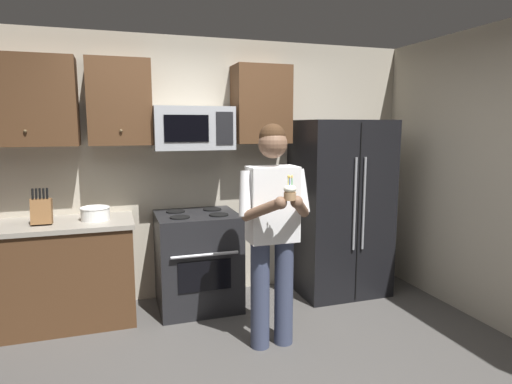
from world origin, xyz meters
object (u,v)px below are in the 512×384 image
(knife_block, at_px, (42,211))
(person, at_px, (273,224))
(cupcake, at_px, (290,192))
(oven_range, at_px, (198,260))
(refrigerator, at_px, (340,207))
(bowl_large_white, at_px, (95,213))
(microwave, at_px, (193,128))

(knife_block, xyz_separation_m, person, (1.74, -0.91, -0.04))
(knife_block, bearing_deg, cupcake, -35.52)
(cupcake, bearing_deg, oven_range, 108.17)
(refrigerator, relative_size, bowl_large_white, 7.13)
(microwave, bearing_deg, refrigerator, -6.03)
(refrigerator, height_order, person, refrigerator)
(refrigerator, distance_m, knife_block, 2.82)
(oven_range, bearing_deg, knife_block, -178.72)
(knife_block, distance_m, cupcake, 2.15)
(cupcake, bearing_deg, person, 90.00)
(person, bearing_deg, microwave, 111.46)
(microwave, bearing_deg, oven_range, -90.02)
(oven_range, height_order, microwave, microwave)
(bowl_large_white, xyz_separation_m, cupcake, (1.32, -1.28, 0.31))
(person, bearing_deg, oven_range, 113.89)
(bowl_large_white, relative_size, person, 0.14)
(knife_block, height_order, person, person)
(person, distance_m, cupcake, 0.44)
(microwave, height_order, bowl_large_white, microwave)
(knife_block, height_order, cupcake, cupcake)
(refrigerator, distance_m, bowl_large_white, 2.40)
(oven_range, relative_size, refrigerator, 0.52)
(oven_range, relative_size, knife_block, 2.91)
(knife_block, bearing_deg, microwave, 6.43)
(bowl_large_white, distance_m, cupcake, 1.86)
(oven_range, relative_size, bowl_large_white, 3.69)
(oven_range, bearing_deg, person, -66.11)
(oven_range, relative_size, microwave, 1.26)
(cupcake, bearing_deg, bowl_large_white, 135.77)
(microwave, bearing_deg, knife_block, -173.57)
(oven_range, bearing_deg, refrigerator, -1.50)
(refrigerator, relative_size, knife_block, 5.63)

